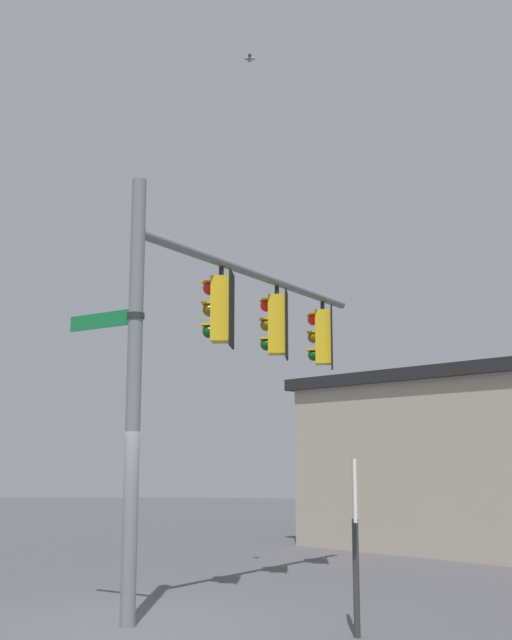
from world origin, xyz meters
TOP-DOWN VIEW (x-y plane):
  - ground_plane at (0.00, 0.00)m, footprint 80.00×80.00m
  - signal_pole at (0.00, 0.00)m, footprint 0.20×0.20m
  - mast_arm at (2.74, -1.48)m, footprint 5.55×3.10m
  - traffic_light_nearest_pole at (1.77, -0.94)m, footprint 0.54×0.49m
  - traffic_light_mid_inner at (3.26, -1.74)m, footprint 0.54×0.49m
  - traffic_light_mid_outer at (4.75, -2.55)m, footprint 0.54×0.49m
  - street_name_sign at (0.20, 0.38)m, footprint 0.73×1.24m
  - bird_flying at (2.50, -1.34)m, footprint 0.35×0.21m
  - historical_marker at (-0.42, -2.94)m, footprint 0.60×0.08m

SIDE VIEW (x-z plane):
  - ground_plane at x=0.00m, z-range 0.00..0.00m
  - historical_marker at x=-0.42m, z-range 0.34..2.47m
  - signal_pole at x=0.00m, z-range 0.00..6.07m
  - street_name_sign at x=0.20m, z-range 3.98..4.20m
  - traffic_light_nearest_pole at x=1.77m, z-range 3.85..5.17m
  - traffic_light_mid_inner at x=3.26m, z-range 3.85..5.17m
  - traffic_light_mid_outer at x=4.75m, z-range 3.85..5.17m
  - mast_arm at x=2.74m, z-range 5.21..5.37m
  - bird_flying at x=2.50m, z-range 9.16..9.28m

